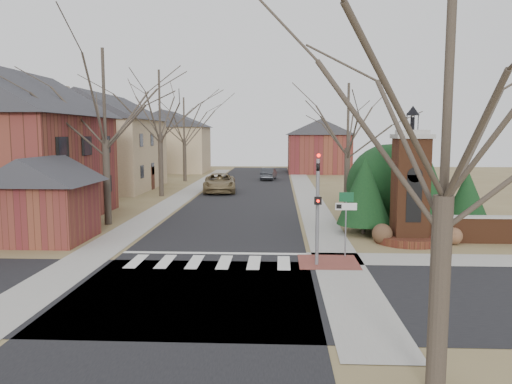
# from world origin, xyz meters

# --- Properties ---
(ground) EXTENTS (120.00, 120.00, 0.00)m
(ground) POSITION_xyz_m (0.00, 0.00, 0.00)
(ground) COLOR brown
(ground) RESTS_ON ground
(main_street) EXTENTS (8.00, 70.00, 0.01)m
(main_street) POSITION_xyz_m (0.00, 22.00, 0.01)
(main_street) COLOR black
(main_street) RESTS_ON ground
(cross_street) EXTENTS (120.00, 8.00, 0.01)m
(cross_street) POSITION_xyz_m (0.00, -3.00, 0.01)
(cross_street) COLOR black
(cross_street) RESTS_ON ground
(crosswalk_zone) EXTENTS (8.00, 2.20, 0.02)m
(crosswalk_zone) POSITION_xyz_m (0.00, 0.80, 0.01)
(crosswalk_zone) COLOR silver
(crosswalk_zone) RESTS_ON ground
(stop_bar) EXTENTS (8.00, 0.35, 0.02)m
(stop_bar) POSITION_xyz_m (0.00, 2.30, 0.01)
(stop_bar) COLOR silver
(stop_bar) RESTS_ON ground
(sidewalk_right_main) EXTENTS (2.00, 60.00, 0.02)m
(sidewalk_right_main) POSITION_xyz_m (5.20, 22.00, 0.01)
(sidewalk_right_main) COLOR gray
(sidewalk_right_main) RESTS_ON ground
(sidewalk_left) EXTENTS (2.00, 60.00, 0.02)m
(sidewalk_left) POSITION_xyz_m (-5.20, 22.00, 0.01)
(sidewalk_left) COLOR gray
(sidewalk_left) RESTS_ON ground
(curb_apron) EXTENTS (2.40, 2.40, 0.02)m
(curb_apron) POSITION_xyz_m (4.80, 1.00, 0.01)
(curb_apron) COLOR brown
(curb_apron) RESTS_ON ground
(traffic_signal_pole) EXTENTS (0.28, 0.41, 4.50)m
(traffic_signal_pole) POSITION_xyz_m (4.30, 0.57, 2.59)
(traffic_signal_pole) COLOR slate
(traffic_signal_pole) RESTS_ON ground
(sign_post) EXTENTS (0.90, 0.07, 2.75)m
(sign_post) POSITION_xyz_m (5.59, 1.99, 1.95)
(sign_post) COLOR slate
(sign_post) RESTS_ON ground
(brick_gate_monument) EXTENTS (3.20, 3.20, 6.47)m
(brick_gate_monument) POSITION_xyz_m (9.00, 4.99, 2.17)
(brick_gate_monument) COLOR #572E19
(brick_gate_monument) RESTS_ON ground
(brick_garden_wall) EXTENTS (7.50, 0.50, 1.30)m
(brick_garden_wall) POSITION_xyz_m (13.50, 5.00, 0.66)
(brick_garden_wall) COLOR #572E19
(brick_garden_wall) RESTS_ON ground
(house_brick_left) EXTENTS (9.80, 11.80, 9.42)m
(house_brick_left) POSITION_xyz_m (-13.01, 9.99, 4.66)
(house_brick_left) COLOR brown
(house_brick_left) RESTS_ON ground
(house_stucco_left) EXTENTS (9.80, 12.80, 9.28)m
(house_stucco_left) POSITION_xyz_m (-13.50, 27.00, 4.59)
(house_stucco_left) COLOR tan
(house_stucco_left) RESTS_ON ground
(garage_left) EXTENTS (4.80, 4.80, 4.29)m
(garage_left) POSITION_xyz_m (-8.52, 4.49, 2.24)
(garage_left) COLOR brown
(garage_left) RESTS_ON ground
(house_distant_left) EXTENTS (10.80, 8.80, 8.53)m
(house_distant_left) POSITION_xyz_m (-12.01, 48.00, 4.25)
(house_distant_left) COLOR tan
(house_distant_left) RESTS_ON ground
(house_distant_right) EXTENTS (8.80, 8.80, 7.30)m
(house_distant_right) POSITION_xyz_m (7.99, 47.99, 3.65)
(house_distant_right) COLOR brown
(house_distant_right) RESTS_ON ground
(evergreen_near) EXTENTS (2.80, 2.80, 4.10)m
(evergreen_near) POSITION_xyz_m (7.20, 7.00, 2.30)
(evergreen_near) COLOR #473D33
(evergreen_near) RESTS_ON ground
(evergreen_mid) EXTENTS (3.40, 3.40, 4.70)m
(evergreen_mid) POSITION_xyz_m (10.50, 8.20, 2.60)
(evergreen_mid) COLOR #473D33
(evergreen_mid) RESTS_ON ground
(evergreen_far) EXTENTS (2.40, 2.40, 3.30)m
(evergreen_far) POSITION_xyz_m (12.50, 7.20, 1.90)
(evergreen_far) COLOR #473D33
(evergreen_far) RESTS_ON ground
(evergreen_mass) EXTENTS (4.80, 4.80, 4.80)m
(evergreen_mass) POSITION_xyz_m (9.00, 9.50, 2.40)
(evergreen_mass) COLOR black
(evergreen_mass) RESTS_ON ground
(bare_tree_0) EXTENTS (8.05, 8.05, 11.15)m
(bare_tree_0) POSITION_xyz_m (-7.00, 9.00, 7.70)
(bare_tree_0) COLOR #473D33
(bare_tree_0) RESTS_ON ground
(bare_tree_1) EXTENTS (8.40, 8.40, 11.64)m
(bare_tree_1) POSITION_xyz_m (-7.00, 22.00, 8.03)
(bare_tree_1) COLOR #473D33
(bare_tree_1) RESTS_ON ground
(bare_tree_2) EXTENTS (7.35, 7.35, 10.19)m
(bare_tree_2) POSITION_xyz_m (-7.50, 35.00, 7.03)
(bare_tree_2) COLOR #473D33
(bare_tree_2) RESTS_ON ground
(bare_tree_3) EXTENTS (7.00, 7.00, 9.70)m
(bare_tree_3) POSITION_xyz_m (7.50, 16.00, 6.69)
(bare_tree_3) COLOR #473D33
(bare_tree_3) RESTS_ON ground
(bare_tree_4) EXTENTS (6.65, 6.65, 9.21)m
(bare_tree_4) POSITION_xyz_m (6.00, -9.00, 6.35)
(bare_tree_4) COLOR #473D33
(bare_tree_4) RESTS_ON ground
(pickup_truck) EXTENTS (3.32, 6.20, 1.66)m
(pickup_truck) POSITION_xyz_m (-2.48, 24.92, 0.83)
(pickup_truck) COLOR olive
(pickup_truck) RESTS_ON ground
(distant_car) EXTENTS (1.85, 4.19, 1.34)m
(distant_car) POSITION_xyz_m (1.60, 37.04, 0.67)
(distant_car) COLOR #2E3035
(distant_car) RESTS_ON ground
(dry_shrub_left) EXTENTS (0.96, 0.96, 0.96)m
(dry_shrub_left) POSITION_xyz_m (7.67, 4.60, 0.48)
(dry_shrub_left) COLOR #4F3724
(dry_shrub_left) RESTS_ON ground
(dry_shrub_right) EXTENTS (0.81, 0.81, 0.81)m
(dry_shrub_right) POSITION_xyz_m (11.00, 4.60, 0.40)
(dry_shrub_right) COLOR brown
(dry_shrub_right) RESTS_ON ground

